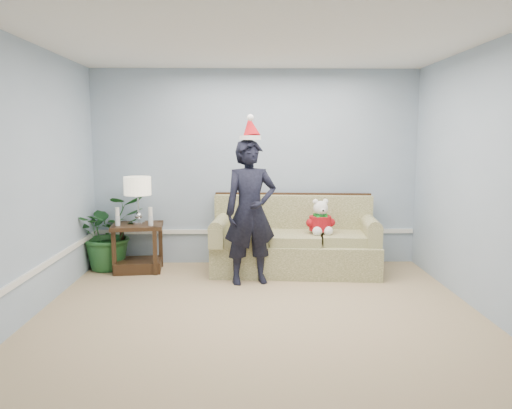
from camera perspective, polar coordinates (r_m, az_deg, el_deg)
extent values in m
cube|color=tan|center=(4.79, 0.46, -14.12)|extent=(4.50, 5.00, 0.02)
cube|color=white|center=(4.55, 0.50, 19.60)|extent=(4.50, 5.00, 0.02)
cube|color=#9EB2C9|center=(6.97, -0.07, 4.23)|extent=(4.50, 0.02, 2.70)
cube|color=#9EB2C9|center=(1.99, 2.44, -4.57)|extent=(4.50, 0.02, 2.70)
cube|color=#9EB2C9|center=(4.95, -26.66, 1.99)|extent=(0.02, 5.00, 2.70)
cube|color=#9EB2C9|center=(5.06, 27.00, 2.08)|extent=(0.02, 5.00, 2.70)
cube|color=white|center=(7.06, -0.07, -3.10)|extent=(4.48, 0.03, 0.06)
cube|color=white|center=(5.10, -25.79, -8.11)|extent=(0.03, 4.98, 0.06)
cube|color=brown|center=(6.66, 4.47, -5.94)|extent=(2.22, 1.10, 0.41)
cube|color=brown|center=(6.52, -1.31, -3.82)|extent=(0.69, 0.79, 0.12)
cube|color=brown|center=(6.55, 4.53, -3.79)|extent=(0.69, 0.79, 0.12)
cube|color=brown|center=(6.65, 10.26, -3.72)|extent=(0.69, 0.79, 0.12)
cube|color=brown|center=(6.90, 4.23, -1.29)|extent=(2.16, 0.38, 0.57)
cube|color=black|center=(6.93, 4.20, 1.14)|extent=(2.15, 0.24, 0.05)
cube|color=brown|center=(6.57, -4.09, -3.21)|extent=(0.26, 0.93, 0.25)
cube|color=brown|center=(6.75, 12.84, -3.08)|extent=(0.26, 0.93, 0.25)
cube|color=#392614|center=(6.78, -13.40, -2.41)|extent=(0.72, 0.62, 0.05)
cube|color=#392614|center=(6.89, -13.26, -6.78)|extent=(0.65, 0.55, 0.15)
cube|color=#392614|center=(6.70, -15.92, -5.15)|extent=(0.06, 0.06, 0.63)
cube|color=#392614|center=(6.58, -11.46, -5.23)|extent=(0.06, 0.06, 0.63)
cube|color=#392614|center=(7.10, -15.05, -4.40)|extent=(0.06, 0.06, 0.63)
cube|color=#392614|center=(6.99, -10.84, -4.46)|extent=(0.06, 0.06, 0.63)
cylinder|color=silver|center=(6.78, -13.26, -2.04)|extent=(0.17, 0.17, 0.03)
sphere|color=silver|center=(6.76, -13.29, -1.26)|extent=(0.10, 0.10, 0.10)
cylinder|color=silver|center=(6.74, -13.33, 0.04)|extent=(0.03, 0.03, 0.35)
cylinder|color=#FDF1CC|center=(6.72, -13.39, 2.09)|extent=(0.35, 0.35, 0.24)
cylinder|color=silver|center=(6.71, -15.54, -1.80)|extent=(0.06, 0.06, 0.13)
cylinder|color=white|center=(6.69, -15.57, -0.77)|extent=(0.05, 0.05, 0.11)
cylinder|color=silver|center=(6.61, -11.95, -1.81)|extent=(0.06, 0.06, 0.13)
cylinder|color=white|center=(6.59, -11.98, -0.78)|extent=(0.05, 0.05, 0.11)
imported|color=#215727|center=(7.01, -16.45, -3.04)|extent=(1.20, 1.17, 1.01)
imported|color=black|center=(6.01, -0.64, -0.88)|extent=(0.72, 0.56, 1.75)
cylinder|color=white|center=(5.95, -0.66, 7.65)|extent=(0.34, 0.34, 0.05)
cone|color=#B1121A|center=(5.97, -0.66, 8.89)|extent=(0.31, 0.34, 0.30)
sphere|color=white|center=(5.88, -0.65, 9.89)|extent=(0.08, 0.08, 0.08)
sphere|color=white|center=(6.53, 7.34, -2.13)|extent=(0.27, 0.27, 0.27)
cylinder|color=#B1121A|center=(6.53, 7.34, -2.13)|extent=(0.32, 0.32, 0.19)
cylinder|color=#116B1C|center=(6.51, 7.36, -1.22)|extent=(0.21, 0.21, 0.03)
sphere|color=white|center=(6.41, 6.85, -3.05)|extent=(0.12, 0.12, 0.12)
sphere|color=white|center=(6.43, 8.12, -3.04)|extent=(0.12, 0.12, 0.12)
sphere|color=white|center=(6.48, 7.39, -0.42)|extent=(0.19, 0.19, 0.19)
sphere|color=black|center=(6.38, 7.53, -0.71)|extent=(0.03, 0.03, 0.03)
sphere|color=white|center=(6.47, 6.81, 0.32)|extent=(0.07, 0.07, 0.07)
sphere|color=white|center=(6.49, 7.96, 0.32)|extent=(0.07, 0.07, 0.07)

